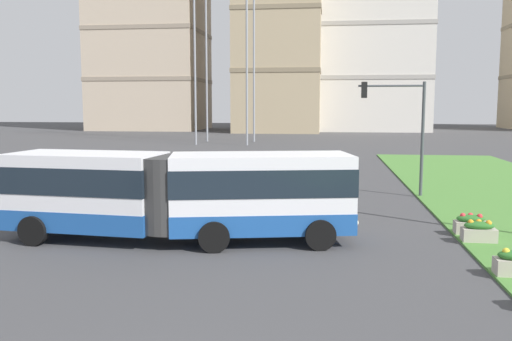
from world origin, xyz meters
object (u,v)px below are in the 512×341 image
(car_grey_wagon, at_px, (165,175))
(flower_planter_4, at_px, (479,231))
(flower_planter_5, at_px, (471,224))
(traffic_light_far_right, at_px, (401,118))
(articulated_bus, at_px, (179,193))
(apartment_tower_west, at_px, (150,11))

(car_grey_wagon, relative_size, flower_planter_4, 4.00)
(car_grey_wagon, xyz_separation_m, flower_planter_5, (14.07, -9.34, -0.33))
(flower_planter_4, bearing_deg, traffic_light_far_right, 98.93)
(articulated_bus, distance_m, car_grey_wagon, 12.07)
(car_grey_wagon, xyz_separation_m, flower_planter_4, (14.07, -10.44, -0.33))
(articulated_bus, distance_m, flower_planter_5, 10.38)
(car_grey_wagon, distance_m, flower_planter_5, 16.89)
(articulated_bus, xyz_separation_m, flower_planter_4, (10.11, 0.92, -1.23))
(car_grey_wagon, height_order, flower_planter_5, car_grey_wagon)
(flower_planter_5, bearing_deg, car_grey_wagon, 146.40)
(articulated_bus, distance_m, traffic_light_far_right, 13.59)
(flower_planter_5, bearing_deg, flower_planter_4, -90.00)
(articulated_bus, xyz_separation_m, car_grey_wagon, (-3.96, 11.36, -0.90))
(car_grey_wagon, relative_size, traffic_light_far_right, 0.76)
(flower_planter_5, distance_m, apartment_tower_west, 91.00)
(flower_planter_5, relative_size, apartment_tower_west, 0.03)
(traffic_light_far_right, bearing_deg, articulated_bus, -130.24)
(articulated_bus, height_order, flower_planter_5, articulated_bus)
(flower_planter_4, bearing_deg, flower_planter_5, 90.00)
(car_grey_wagon, distance_m, apartment_tower_west, 77.39)
(traffic_light_far_right, bearing_deg, apartment_tower_west, 117.03)
(flower_planter_4, distance_m, apartment_tower_west, 91.96)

